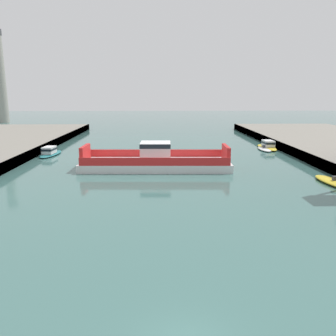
# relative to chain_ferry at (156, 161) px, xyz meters

# --- Properties ---
(chain_ferry) EXTENTS (21.14, 7.35, 3.79)m
(chain_ferry) POSITION_rel_chain_ferry_xyz_m (0.00, 0.00, 0.00)
(chain_ferry) COLOR silver
(chain_ferry) RESTS_ON ground
(moored_boat_mid_left) EXTENTS (3.36, 7.63, 1.05)m
(moored_boat_mid_left) POSITION_rel_chain_ferry_xyz_m (21.22, -9.47, -0.85)
(moored_boat_mid_left) COLOR yellow
(moored_boat_mid_left) RESTS_ON ground
(moored_boat_mid_right) EXTENTS (2.87, 8.03, 1.72)m
(moored_boat_mid_right) POSITION_rel_chain_ferry_xyz_m (21.42, 16.88, -0.49)
(moored_boat_mid_right) COLOR yellow
(moored_boat_mid_right) RESTS_ON ground
(moored_boat_far_left) EXTENTS (3.03, 7.85, 1.58)m
(moored_boat_far_left) POSITION_rel_chain_ferry_xyz_m (-18.36, 11.07, -0.53)
(moored_boat_far_left) COLOR #237075
(moored_boat_far_left) RESTS_ON ground
(moored_boat_upstream_a) EXTENTS (2.43, 6.24, 0.93)m
(moored_boat_upstream_a) POSITION_rel_chain_ferry_xyz_m (20.52, 15.74, -0.90)
(moored_boat_upstream_a) COLOR white
(moored_boat_upstream_a) RESTS_ON ground
(smokestack_distant_a) EXTENTS (3.82, 3.82, 32.51)m
(smokestack_distant_a) POSITION_rel_chain_ferry_xyz_m (-56.46, 80.85, 16.15)
(smokestack_distant_a) COLOR #9E998E
(smokestack_distant_a) RESTS_ON ground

